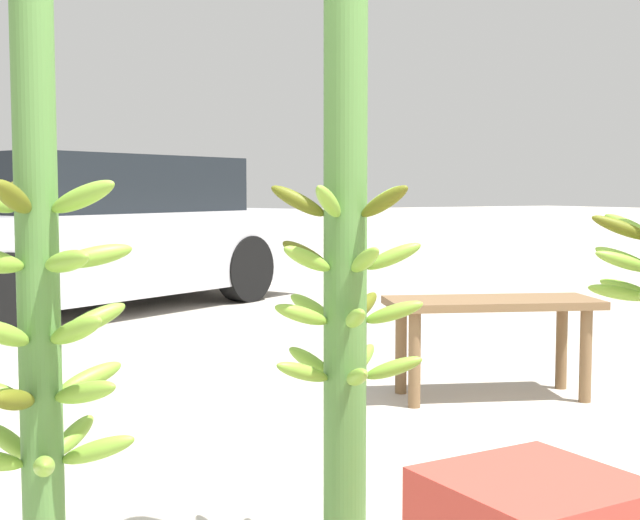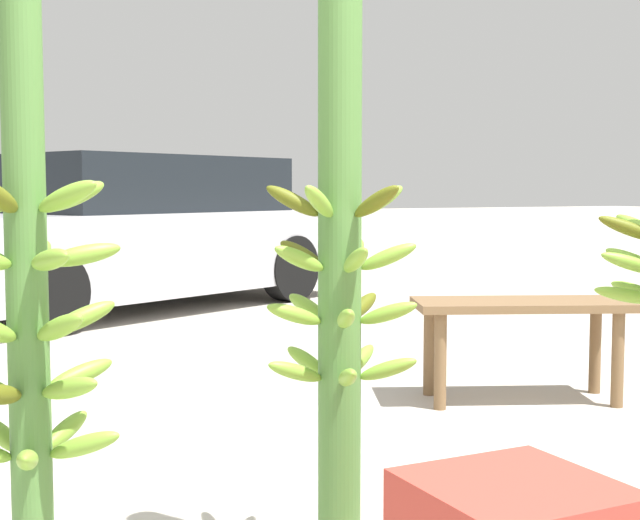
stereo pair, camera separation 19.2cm
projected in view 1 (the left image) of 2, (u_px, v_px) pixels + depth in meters
The scene contains 4 objects.
banana_stalk_left at pixel (39, 309), 2.03m from camera, with size 0.44×0.44×1.62m.
banana_stalk_center at pixel (345, 275), 2.42m from camera, with size 0.43×0.43×1.66m.
market_bench at pixel (492, 316), 4.50m from camera, with size 1.14×0.81×0.51m.
parked_car at pixel (78, 235), 7.77m from camera, with size 4.62×3.39×1.34m.
Camera 1 is at (-1.31, -1.61, 1.06)m, focal length 50.00 mm.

